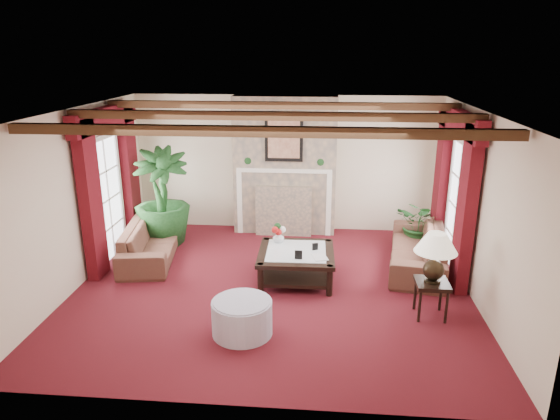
# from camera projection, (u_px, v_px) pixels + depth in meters

# --- Properties ---
(floor) EXTENTS (6.00, 6.00, 0.00)m
(floor) POSITION_uv_depth(u_px,v_px,m) (272.00, 287.00, 7.77)
(floor) COLOR #4A0D17
(floor) RESTS_ON ground
(ceiling) EXTENTS (6.00, 6.00, 0.00)m
(ceiling) POSITION_uv_depth(u_px,v_px,m) (271.00, 112.00, 6.95)
(ceiling) COLOR white
(ceiling) RESTS_ON floor
(back_wall) EXTENTS (6.00, 0.02, 2.70)m
(back_wall) POSITION_uv_depth(u_px,v_px,m) (286.00, 164.00, 9.97)
(back_wall) COLOR beige
(back_wall) RESTS_ON ground
(left_wall) EXTENTS (0.02, 5.50, 2.70)m
(left_wall) POSITION_uv_depth(u_px,v_px,m) (76.00, 199.00, 7.61)
(left_wall) COLOR beige
(left_wall) RESTS_ON ground
(right_wall) EXTENTS (0.02, 5.50, 2.70)m
(right_wall) POSITION_uv_depth(u_px,v_px,m) (480.00, 209.00, 7.11)
(right_wall) COLOR beige
(right_wall) RESTS_ON ground
(ceiling_beams) EXTENTS (6.00, 3.00, 0.12)m
(ceiling_beams) POSITION_uv_depth(u_px,v_px,m) (271.00, 116.00, 6.96)
(ceiling_beams) COLOR #392312
(ceiling_beams) RESTS_ON ceiling
(fireplace) EXTENTS (2.00, 0.52, 2.70)m
(fireplace) POSITION_uv_depth(u_px,v_px,m) (285.00, 96.00, 9.37)
(fireplace) COLOR tan
(fireplace) RESTS_ON ground
(french_door_left) EXTENTS (0.10, 1.10, 2.16)m
(french_door_left) POSITION_uv_depth(u_px,v_px,m) (100.00, 137.00, 8.31)
(french_door_left) COLOR white
(french_door_left) RESTS_ON ground
(french_door_right) EXTENTS (0.10, 1.10, 2.16)m
(french_door_right) POSITION_uv_depth(u_px,v_px,m) (466.00, 143.00, 7.83)
(french_door_right) COLOR white
(french_door_right) RESTS_ON ground
(curtains_left) EXTENTS (0.20, 2.40, 2.55)m
(curtains_left) POSITION_uv_depth(u_px,v_px,m) (104.00, 112.00, 8.18)
(curtains_left) COLOR #4E0A12
(curtains_left) RESTS_ON ground
(curtains_right) EXTENTS (0.20, 2.40, 2.55)m
(curtains_right) POSITION_uv_depth(u_px,v_px,m) (461.00, 116.00, 7.71)
(curtains_right) COLOR #4E0A12
(curtains_right) RESTS_ON ground
(sofa_left) EXTENTS (2.25, 1.20, 0.81)m
(sofa_left) POSITION_uv_depth(u_px,v_px,m) (151.00, 236.00, 8.77)
(sofa_left) COLOR #360E19
(sofa_left) RESTS_ON ground
(sofa_right) EXTENTS (2.39, 1.32, 0.86)m
(sofa_right) POSITION_uv_depth(u_px,v_px,m) (418.00, 242.00, 8.40)
(sofa_right) COLOR #360E19
(sofa_right) RESTS_ON ground
(potted_palm) EXTENTS (2.17, 2.46, 1.02)m
(potted_palm) POSITION_uv_depth(u_px,v_px,m) (163.00, 217.00, 9.40)
(potted_palm) COLOR black
(potted_palm) RESTS_ON ground
(small_plant) EXTENTS (1.73, 1.73, 0.71)m
(small_plant) POSITION_uv_depth(u_px,v_px,m) (419.00, 230.00, 9.20)
(small_plant) COLOR black
(small_plant) RESTS_ON ground
(coffee_table) EXTENTS (1.21, 1.21, 0.49)m
(coffee_table) POSITION_uv_depth(u_px,v_px,m) (296.00, 265.00, 7.95)
(coffee_table) COLOR black
(coffee_table) RESTS_ON ground
(side_table) EXTENTS (0.53, 0.53, 0.52)m
(side_table) POSITION_uv_depth(u_px,v_px,m) (431.00, 299.00, 6.85)
(side_table) COLOR black
(side_table) RESTS_ON ground
(ottoman) EXTENTS (0.78, 0.78, 0.46)m
(ottoman) POSITION_uv_depth(u_px,v_px,m) (242.00, 318.00, 6.43)
(ottoman) COLOR #ACA9BF
(ottoman) RESTS_ON ground
(table_lamp) EXTENTS (0.57, 0.57, 0.72)m
(table_lamp) POSITION_uv_depth(u_px,v_px,m) (435.00, 257.00, 6.66)
(table_lamp) COLOR black
(table_lamp) RESTS_ON side_table
(flower_vase) EXTENTS (0.29, 0.29, 0.19)m
(flower_vase) POSITION_uv_depth(u_px,v_px,m) (278.00, 237.00, 8.21)
(flower_vase) COLOR silver
(flower_vase) RESTS_ON coffee_table
(book) EXTENTS (0.22, 0.13, 0.28)m
(book) POSITION_uv_depth(u_px,v_px,m) (314.00, 250.00, 7.56)
(book) COLOR black
(book) RESTS_ON coffee_table
(photo_frame_a) EXTENTS (0.11, 0.02, 0.15)m
(photo_frame_a) POSITION_uv_depth(u_px,v_px,m) (298.00, 255.00, 7.54)
(photo_frame_a) COLOR black
(photo_frame_a) RESTS_ON coffee_table
(photo_frame_b) EXTENTS (0.10, 0.06, 0.13)m
(photo_frame_b) POSITION_uv_depth(u_px,v_px,m) (315.00, 247.00, 7.89)
(photo_frame_b) COLOR black
(photo_frame_b) RESTS_ON coffee_table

